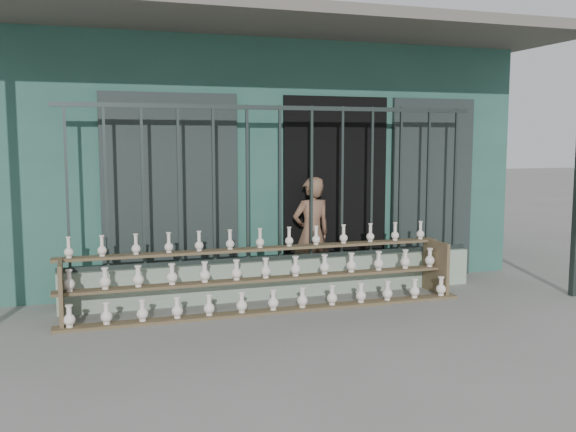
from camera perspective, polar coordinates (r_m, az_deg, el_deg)
name	(u,v)px	position (r m, az deg, el deg)	size (l,w,h in m)	color
ground	(319,326)	(6.50, 2.81, -9.78)	(60.00, 60.00, 0.00)	slate
workshop_building	(225,155)	(10.29, -5.65, 5.44)	(7.40, 6.60, 3.21)	#275347
parapet_wall	(280,278)	(7.63, -0.71, -5.54)	(5.00, 0.20, 0.45)	#8AA089
security_fence	(280,183)	(7.47, -0.72, 2.91)	(5.00, 0.04, 1.80)	#283330
shelf_rack	(266,275)	(7.13, -1.93, -5.28)	(4.50, 0.68, 0.85)	brown
elderly_woman	(312,233)	(7.94, 2.12, -1.56)	(0.51, 0.34, 1.40)	brown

